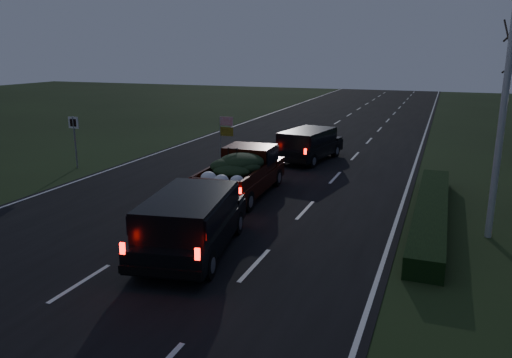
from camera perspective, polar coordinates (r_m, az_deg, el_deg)
The scene contains 8 objects.
ground at distance 16.94m, azimuth -8.53°, elevation -4.70°, with size 120.00×120.00×0.00m, color black.
road_asphalt at distance 16.94m, azimuth -8.53°, elevation -4.67°, with size 14.00×120.00×0.02m, color black.
hedge_row at distance 17.67m, azimuth 19.38°, elevation -3.54°, with size 1.00×10.00×0.60m, color black.
light_pole at distance 15.95m, azimuth 27.09°, elevation 12.82°, with size 0.50×0.90×9.16m.
route_sign at distance 25.36m, azimuth -20.04°, elevation 4.86°, with size 0.55×0.08×2.50m.
pickup_truck at distance 19.34m, azimuth -1.58°, elevation 1.04°, with size 2.21×5.29×2.74m.
lead_suv at distance 25.62m, azimuth 5.98°, elevation 4.24°, with size 2.67×4.84×1.32m.
rear_suv at distance 13.86m, azimuth -7.53°, elevation -4.41°, with size 2.87×5.17×1.41m.
Camera 1 is at (7.98, -13.88, 5.52)m, focal length 35.00 mm.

